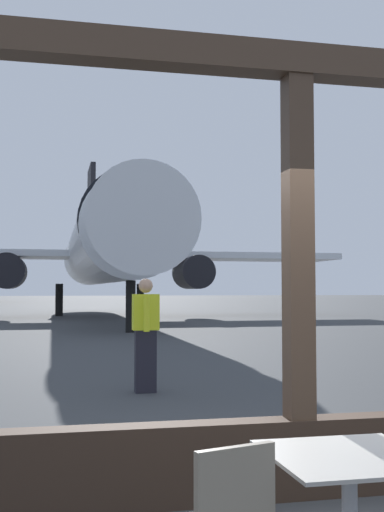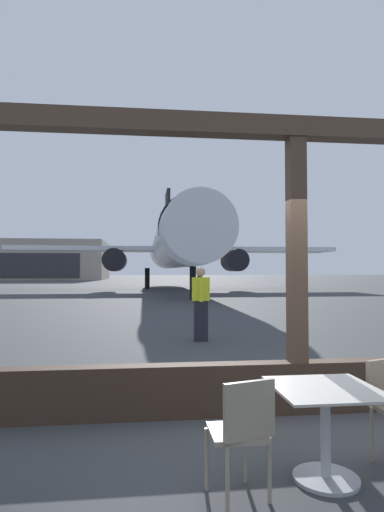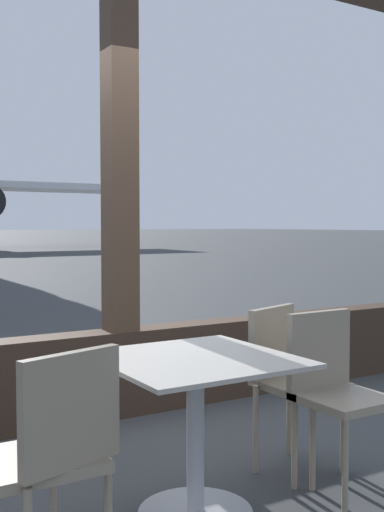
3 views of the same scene
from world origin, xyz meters
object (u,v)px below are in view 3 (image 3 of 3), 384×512
object	(u,v)px
cafe_chair_window_right	(288,371)
cafe_chair_aisle_left	(54,446)
dining_table	(195,422)
cafe_chair_window_left	(333,383)

from	to	relation	value
cafe_chair_window_right	cafe_chair_aisle_left	xyz separation A→B (m)	(-1.46, -0.47, 0.00)
dining_table	cafe_chair_aisle_left	size ratio (longest dim) A/B	0.92
cafe_chair_window_right	cafe_chair_aisle_left	bearing A→B (deg)	-162.06
cafe_chair_window_right	cafe_chair_aisle_left	world-z (taller)	cafe_chair_aisle_left
cafe_chair_window_left	cafe_chair_aisle_left	size ratio (longest dim) A/B	0.99
dining_table	cafe_chair_aisle_left	bearing A→B (deg)	-161.97
dining_table	cafe_chair_window_left	bearing A→B (deg)	-6.33
cafe_chair_window_left	cafe_chair_window_right	world-z (taller)	cafe_chair_window_left
dining_table	cafe_chair_window_left	size ratio (longest dim) A/B	0.92
dining_table	cafe_chair_aisle_left	xyz separation A→B (m)	(-0.73, -0.24, 0.10)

